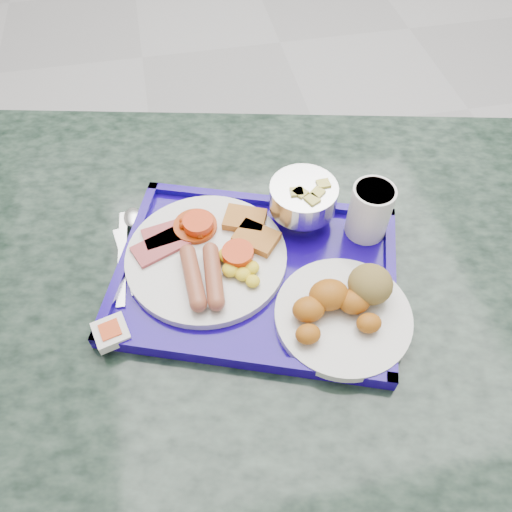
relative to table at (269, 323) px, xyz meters
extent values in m
plane|color=gray|center=(0.45, 1.12, -0.52)|extent=(6.00, 6.00, 0.00)
cylinder|color=gray|center=(0.00, 0.00, -0.50)|extent=(0.52, 0.52, 0.03)
cylinder|color=gray|center=(0.00, 0.00, -0.17)|extent=(0.10, 0.10, 0.63)
cube|color=black|center=(0.00, 0.00, 0.16)|extent=(1.25, 0.97, 0.04)
cube|color=#160283|center=(-0.03, -0.02, 0.19)|extent=(0.48, 0.42, 0.01)
cube|color=#160283|center=(0.02, 0.12, 0.20)|extent=(0.39, 0.15, 0.01)
cube|color=#160283|center=(-0.08, -0.15, 0.20)|extent=(0.39, 0.15, 0.01)
cube|color=#160283|center=(0.16, -0.08, 0.20)|extent=(0.12, 0.29, 0.01)
cube|color=#160283|center=(-0.21, 0.05, 0.20)|extent=(0.12, 0.29, 0.01)
cylinder|color=silver|center=(-0.10, 0.02, 0.20)|extent=(0.24, 0.24, 0.01)
cube|color=#A94349|center=(-0.14, 0.07, 0.21)|extent=(0.09, 0.06, 0.01)
cube|color=#A94349|center=(-0.16, 0.05, 0.21)|extent=(0.09, 0.07, 0.01)
cylinder|color=#A93507|center=(-0.10, 0.07, 0.21)|extent=(0.07, 0.07, 0.01)
sphere|color=#A93507|center=(-0.10, 0.06, 0.22)|extent=(0.01, 0.01, 0.01)
sphere|color=#A93507|center=(-0.10, 0.08, 0.22)|extent=(0.01, 0.01, 0.01)
sphere|color=#A93507|center=(-0.10, 0.05, 0.22)|extent=(0.01, 0.01, 0.01)
sphere|color=#A93507|center=(-0.12, 0.07, 0.22)|extent=(0.01, 0.01, 0.01)
sphere|color=#A93507|center=(-0.11, 0.07, 0.22)|extent=(0.01, 0.01, 0.01)
sphere|color=#A93507|center=(-0.12, 0.07, 0.22)|extent=(0.01, 0.01, 0.01)
sphere|color=#A93507|center=(-0.11, 0.08, 0.22)|extent=(0.01, 0.01, 0.01)
sphere|color=#A93507|center=(-0.12, 0.08, 0.22)|extent=(0.01, 0.01, 0.01)
sphere|color=#A93507|center=(-0.11, 0.07, 0.22)|extent=(0.01, 0.01, 0.01)
sphere|color=#A93507|center=(-0.09, 0.05, 0.22)|extent=(0.01, 0.01, 0.01)
sphere|color=#A93507|center=(-0.10, 0.06, 0.22)|extent=(0.01, 0.01, 0.01)
sphere|color=#A93507|center=(-0.10, 0.09, 0.22)|extent=(0.01, 0.01, 0.01)
sphere|color=#A93507|center=(-0.12, 0.07, 0.22)|extent=(0.01, 0.01, 0.01)
cube|color=#CB7C32|center=(-0.03, 0.07, 0.21)|extent=(0.08, 0.07, 0.01)
cube|color=#CB7C32|center=(-0.02, 0.03, 0.21)|extent=(0.08, 0.08, 0.01)
cylinder|color=brown|center=(-0.12, -0.03, 0.22)|extent=(0.03, 0.09, 0.02)
cylinder|color=brown|center=(-0.09, -0.03, 0.22)|extent=(0.03, 0.09, 0.02)
ellipsoid|color=yellow|center=(-0.07, -0.02, 0.21)|extent=(0.03, 0.03, 0.02)
ellipsoid|color=yellow|center=(-0.05, 0.00, 0.21)|extent=(0.03, 0.03, 0.02)
ellipsoid|color=yellow|center=(-0.05, 0.02, 0.21)|extent=(0.02, 0.02, 0.01)
ellipsoid|color=yellow|center=(-0.07, 0.01, 0.21)|extent=(0.03, 0.03, 0.02)
ellipsoid|color=yellow|center=(-0.03, -0.02, 0.21)|extent=(0.02, 0.02, 0.01)
ellipsoid|color=yellow|center=(-0.05, -0.03, 0.21)|extent=(0.02, 0.02, 0.02)
ellipsoid|color=yellow|center=(-0.04, -0.05, 0.21)|extent=(0.02, 0.02, 0.01)
ellipsoid|color=yellow|center=(-0.04, 0.00, 0.21)|extent=(0.02, 0.02, 0.01)
ellipsoid|color=yellow|center=(-0.05, -0.01, 0.21)|extent=(0.02, 0.02, 0.01)
ellipsoid|color=yellow|center=(-0.05, 0.01, 0.22)|extent=(0.03, 0.03, 0.02)
cylinder|color=red|center=(-0.10, 0.07, 0.22)|extent=(0.05, 0.05, 0.01)
cylinder|color=red|center=(-0.05, 0.00, 0.22)|extent=(0.05, 0.05, 0.01)
cylinder|color=silver|center=(0.08, -0.12, 0.20)|extent=(0.19, 0.19, 0.01)
ellipsoid|color=#B66215|center=(0.10, -0.15, 0.22)|extent=(0.03, 0.03, 0.02)
ellipsoid|color=#B66215|center=(0.09, -0.11, 0.22)|extent=(0.04, 0.04, 0.03)
ellipsoid|color=#B66215|center=(0.06, -0.10, 0.22)|extent=(0.06, 0.05, 0.04)
ellipsoid|color=#B66215|center=(0.03, -0.11, 0.22)|extent=(0.04, 0.04, 0.03)
ellipsoid|color=#B66215|center=(0.02, -0.15, 0.22)|extent=(0.03, 0.03, 0.02)
ellipsoid|color=olive|center=(0.12, -0.09, 0.23)|extent=(0.06, 0.06, 0.05)
cylinder|color=#BABABD|center=(0.07, 0.07, 0.20)|extent=(0.07, 0.07, 0.01)
cylinder|color=#BABABD|center=(0.07, 0.07, 0.21)|extent=(0.02, 0.02, 0.02)
cylinder|color=#BABABD|center=(0.07, 0.07, 0.24)|extent=(0.10, 0.10, 0.04)
cube|color=#D4CA50|center=(0.05, 0.07, 0.26)|extent=(0.02, 0.02, 0.02)
cube|color=#D4CA50|center=(0.06, 0.06, 0.26)|extent=(0.03, 0.03, 0.02)
cube|color=#D4CA50|center=(0.07, 0.05, 0.26)|extent=(0.02, 0.03, 0.02)
cube|color=#D4CA50|center=(0.08, 0.06, 0.26)|extent=(0.03, 0.03, 0.02)
cube|color=#D4CA50|center=(0.10, 0.07, 0.26)|extent=(0.02, 0.02, 0.02)
cylinder|color=white|center=(0.16, 0.03, 0.24)|extent=(0.06, 0.06, 0.09)
cylinder|color=orange|center=(0.16, 0.03, 0.28)|extent=(0.06, 0.06, 0.01)
cube|color=#BABABD|center=(-0.22, 0.04, 0.19)|extent=(0.03, 0.13, 0.00)
ellipsoid|color=#BABABD|center=(-0.20, 0.12, 0.20)|extent=(0.04, 0.05, 0.01)
cube|color=#BABABD|center=(-0.22, 0.05, 0.19)|extent=(0.02, 0.18, 0.00)
cube|color=silver|center=(-0.24, -0.08, 0.20)|extent=(0.05, 0.05, 0.02)
cube|color=#D94218|center=(-0.24, -0.08, 0.21)|extent=(0.03, 0.03, 0.00)
camera|label=1|loc=(-0.11, -0.44, 0.80)|focal=35.00mm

